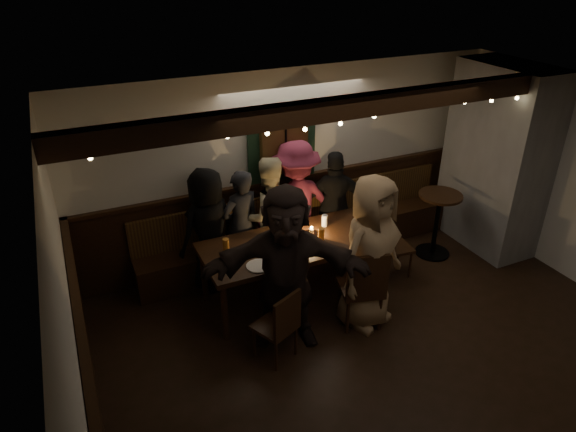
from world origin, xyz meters
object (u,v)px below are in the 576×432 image
chair_near_right (364,285)px  high_top (437,217)px  person_d (296,204)px  dining_table (295,247)px  person_f (286,268)px  person_a (209,229)px  person_b (241,226)px  chair_end (390,242)px  person_e (335,207)px  person_g (370,253)px  chair_near_left (281,323)px  person_c (268,216)px

chair_near_right → high_top: 2.02m
chair_near_right → person_d: 1.63m
dining_table → person_f: person_f is taller
person_d → dining_table: bearing=59.5°
chair_near_right → person_a: person_a is taller
high_top → person_d: size_ratio=0.54×
dining_table → person_b: bearing=121.5°
chair_end → person_e: (-0.44, 0.71, 0.29)m
person_f → person_g: person_f is taller
person_a → person_g: size_ratio=0.87×
person_b → dining_table: bearing=106.3°
person_g → person_d: bearing=77.3°
person_a → person_b: person_a is taller
high_top → dining_table: bearing=-177.5°
dining_table → person_e: bearing=35.3°
high_top → person_g: person_g is taller
high_top → person_f: size_ratio=0.50×
high_top → person_b: 2.74m
chair_near_right → person_g: size_ratio=0.56×
chair_end → person_f: bearing=-161.6°
person_b → person_e: (1.33, -0.06, 0.03)m
dining_table → chair_end: bearing=-2.9°
person_b → person_g: person_g is taller
chair_near_left → person_a: 1.71m
person_a → person_f: size_ratio=0.85×
person_g → person_c: bearing=92.4°
dining_table → person_e: 1.11m
person_c → dining_table: bearing=95.7°
person_g → dining_table: bearing=107.2°
dining_table → person_e: (0.90, 0.64, 0.05)m
chair_end → person_a: 2.35m
high_top → person_c: (-2.28, 0.63, 0.22)m
person_a → person_d: person_d is taller
chair_near_left → person_f: person_f is taller
person_a → person_b: 0.42m
person_c → person_e: person_c is taller
person_b → person_e: person_e is taller
person_d → person_g: bearing=92.6°
high_top → person_g: 1.91m
chair_near_right → person_c: person_c is taller
chair_near_left → person_c: 1.80m
dining_table → person_f: size_ratio=1.20×
chair_near_left → chair_near_right: bearing=5.3°
chair_near_left → person_e: (1.51, 1.58, 0.30)m
person_b → high_top: bearing=152.2°
person_d → person_g: 1.52m
chair_near_right → high_top: bearing=27.7°
chair_end → person_a: person_a is taller
chair_near_right → person_c: 1.67m
dining_table → chair_end: 1.37m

